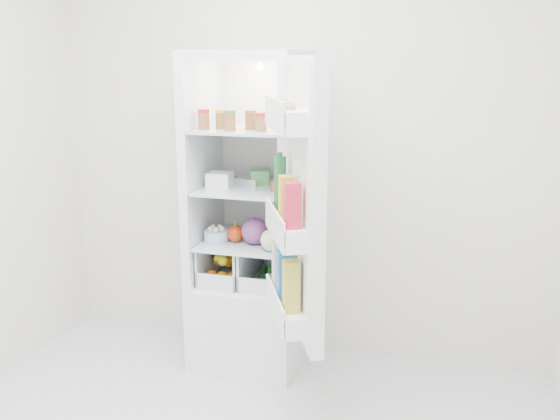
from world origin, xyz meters
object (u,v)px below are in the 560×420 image
(refrigerator, at_px, (253,250))
(fridge_door, at_px, (299,208))
(red_cabbage, at_px, (255,231))
(mushroom_bowl, at_px, (216,236))

(refrigerator, relative_size, fridge_door, 1.38)
(refrigerator, distance_m, red_cabbage, 0.22)
(red_cabbage, height_order, mushroom_bowl, red_cabbage)
(refrigerator, height_order, fridge_door, refrigerator)
(red_cabbage, bearing_deg, mushroom_bowl, -176.63)
(red_cabbage, distance_m, fridge_door, 0.66)
(mushroom_bowl, xyz_separation_m, fridge_door, (0.60, -0.46, 0.31))
(refrigerator, bearing_deg, fridge_door, -54.70)
(red_cabbage, bearing_deg, fridge_door, -52.03)
(fridge_door, bearing_deg, red_cabbage, 12.39)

